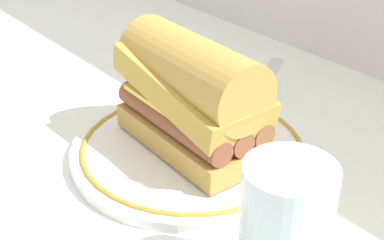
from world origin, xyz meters
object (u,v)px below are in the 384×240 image
at_px(plate, 192,149).
at_px(sausage_sandwich, 192,93).
at_px(drinking_glass, 284,240).
at_px(butter_knife, 265,78).

relative_size(plate, sausage_sandwich, 1.49).
bearing_deg(drinking_glass, butter_knife, 135.63).
bearing_deg(sausage_sandwich, butter_knife, 114.74).
distance_m(drinking_glass, butter_knife, 0.39).
bearing_deg(sausage_sandwich, plate, -15.83).
relative_size(plate, butter_knife, 2.08).
height_order(plate, butter_knife, plate).
height_order(drinking_glass, butter_knife, drinking_glass).
relative_size(sausage_sandwich, drinking_glass, 1.53).
distance_m(plate, drinking_glass, 0.21).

